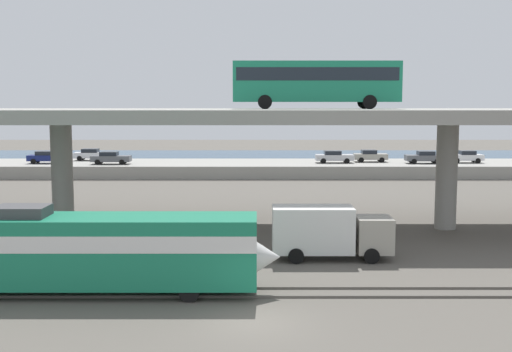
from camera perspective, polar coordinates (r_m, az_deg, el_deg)
name	(u,v)px	position (r m, az deg, el deg)	size (l,w,h in m)	color
ground_plane	(254,322)	(27.65, -0.15, -12.52)	(260.00, 260.00, 0.00)	#565149
rail_strip_near	(255,297)	(30.75, -0.13, -10.43)	(110.00, 0.12, 0.12)	#59544C
rail_strip_far	(255,288)	(32.13, -0.11, -9.68)	(110.00, 0.12, 0.12)	#59544C
train_locomotive	(101,248)	(31.75, -13.26, -6.08)	(17.40, 3.04, 4.18)	#197A56
highway_overpass	(255,119)	(46.16, -0.05, 4.95)	(96.00, 12.47, 8.48)	gray
transit_bus_on_overpass	(317,80)	(48.29, 5.35, 8.26)	(12.00, 2.68, 3.40)	#197A56
service_truck_west	(329,231)	(37.94, 6.36, -4.76)	(6.80, 2.46, 3.04)	#9E998C
pier_parking_lot	(256,168)	(81.56, 0.01, 0.66)	(75.10, 11.05, 1.52)	gray
parked_car_0	(47,157)	(84.08, -17.63, 1.58)	(4.39, 1.87, 1.50)	navy
parked_car_1	(467,157)	(84.87, 17.83, 1.62)	(4.14, 1.88, 1.50)	silver
parked_car_2	(371,156)	(83.31, 9.97, 1.74)	(4.10, 1.91, 1.50)	#9E998C
parked_car_3	(335,157)	(81.31, 6.88, 1.68)	(4.63, 1.99, 1.50)	#B7B7BC
parked_car_4	(425,157)	(82.66, 14.48, 1.60)	(4.47, 1.87, 1.50)	#515459
parked_car_5	(93,154)	(86.74, -13.95, 1.83)	(4.59, 1.87, 1.50)	silver
parked_car_6	(112,158)	(80.99, -12.39, 1.56)	(4.68, 1.90, 1.50)	#515459
harbor_water	(256,159)	(104.53, 0.03, 1.52)	(140.00, 36.00, 0.01)	navy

